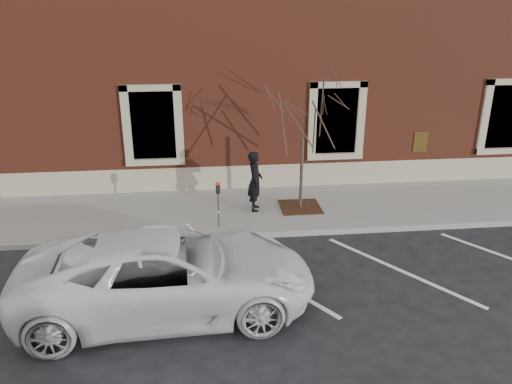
{
  "coord_description": "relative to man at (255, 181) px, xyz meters",
  "views": [
    {
      "loc": [
        -1.41,
        -12.41,
        6.11
      ],
      "look_at": [
        0.0,
        0.6,
        1.1
      ],
      "focal_mm": 35.0,
      "sensor_mm": 36.0,
      "label": 1
    }
  ],
  "objects": [
    {
      "name": "white_truck",
      "position": [
        -2.32,
        -4.81,
        -0.22
      ],
      "size": [
        6.2,
        3.09,
        1.69
      ],
      "primitive_type": "imported",
      "rotation": [
        0.0,
        0.0,
        1.62
      ],
      "color": "white",
      "rests_on": "ground"
    },
    {
      "name": "sidewalk_near",
      "position": [
        -0.08,
        0.16,
        -0.99
      ],
      "size": [
        40.0,
        3.5,
        0.15
      ],
      "primitive_type": "cube",
      "color": "#98968F",
      "rests_on": "ground"
    },
    {
      "name": "parking_stripes",
      "position": [
        -0.08,
        -3.79,
        -1.07
      ],
      "size": [
        28.0,
        4.4,
        0.01
      ],
      "primitive_type": null,
      "color": "silver",
      "rests_on": "ground"
    },
    {
      "name": "building_civic",
      "position": [
        -0.08,
        6.15,
        2.93
      ],
      "size": [
        40.0,
        8.62,
        8.0
      ],
      "color": "brown",
      "rests_on": "ground"
    },
    {
      "name": "tree_grate",
      "position": [
        1.41,
        0.01,
        -0.9
      ],
      "size": [
        1.23,
        1.23,
        0.03
      ],
      "primitive_type": "cube",
      "color": "#3C2013",
      "rests_on": "sidewalk_near"
    },
    {
      "name": "curb_near",
      "position": [
        -0.08,
        -1.64,
        -0.99
      ],
      "size": [
        40.0,
        0.12,
        0.15
      ],
      "primitive_type": "cube",
      "color": "#9E9E99",
      "rests_on": "ground"
    },
    {
      "name": "ground",
      "position": [
        -0.08,
        -1.59,
        -1.07
      ],
      "size": [
        120.0,
        120.0,
        0.0
      ],
      "primitive_type": "plane",
      "color": "#28282B",
      "rests_on": "ground"
    },
    {
      "name": "sapling",
      "position": [
        1.41,
        0.01,
        1.88
      ],
      "size": [
        2.4,
        2.4,
        4.01
      ],
      "color": "#4B352D",
      "rests_on": "sidewalk_near"
    },
    {
      "name": "man",
      "position": [
        0.0,
        0.0,
        0.0
      ],
      "size": [
        0.51,
        0.71,
        1.84
      ],
      "primitive_type": "imported",
      "rotation": [
        0.0,
        0.0,
        1.46
      ],
      "color": "black",
      "rests_on": "sidewalk_near"
    },
    {
      "name": "parking_meter",
      "position": [
        -1.15,
        -1.09,
        -0.01
      ],
      "size": [
        0.12,
        0.09,
        1.31
      ],
      "rotation": [
        0.0,
        0.0,
        -0.24
      ],
      "color": "#595B60",
      "rests_on": "sidewalk_near"
    }
  ]
}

